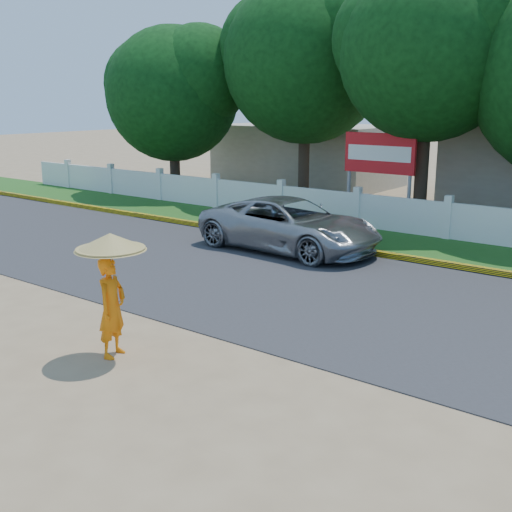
% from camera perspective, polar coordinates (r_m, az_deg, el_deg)
% --- Properties ---
extents(ground, '(120.00, 120.00, 0.00)m').
position_cam_1_polar(ground, '(10.50, -6.77, -9.00)').
color(ground, '#9E8460').
rests_on(ground, ground).
extents(road, '(60.00, 7.00, 0.02)m').
position_cam_1_polar(road, '(13.86, 6.34, -3.20)').
color(road, '#38383A').
rests_on(road, ground).
extents(grass_verge, '(60.00, 3.50, 0.03)m').
position_cam_1_polar(grass_verge, '(18.41, 14.91, 0.72)').
color(grass_verge, '#2D601E').
rests_on(grass_verge, ground).
extents(curb, '(40.00, 0.18, 0.16)m').
position_cam_1_polar(curb, '(16.88, 12.66, -0.10)').
color(curb, yellow).
rests_on(curb, ground).
extents(fence, '(40.00, 0.10, 1.10)m').
position_cam_1_polar(fence, '(19.62, 16.67, 3.00)').
color(fence, silver).
rests_on(fence, ground).
extents(building_far, '(8.00, 5.00, 2.80)m').
position_cam_1_polar(building_far, '(30.97, 4.64, 8.94)').
color(building_far, '#B7AD99').
rests_on(building_far, ground).
extents(vehicle, '(5.21, 2.55, 1.42)m').
position_cam_1_polar(vehicle, '(17.41, 3.01, 2.78)').
color(vehicle, '#929599').
rests_on(vehicle, ground).
extents(monk_with_parasol, '(1.12, 1.12, 2.04)m').
position_cam_1_polar(monk_with_parasol, '(10.34, -12.75, -1.83)').
color(monk_with_parasol, orange).
rests_on(monk_with_parasol, ground).
extents(billboard, '(2.50, 0.13, 2.95)m').
position_cam_1_polar(billboard, '(21.55, 10.91, 8.54)').
color(billboard, gray).
rests_on(billboard, ground).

